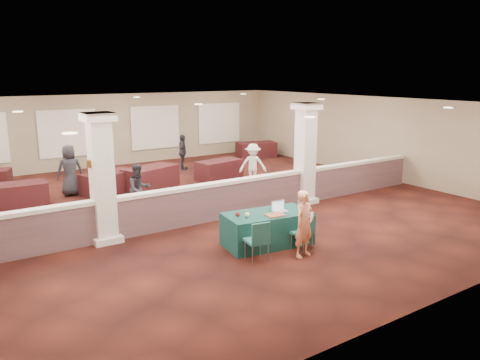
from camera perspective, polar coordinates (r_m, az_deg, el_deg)
ground at (r=14.87m, az=-4.86°, el=-3.15°), size 16.00×16.00×0.00m
wall_back at (r=21.81m, az=-15.15°, el=5.89°), size 16.00×0.04×3.20m
wall_front at (r=8.57m, az=21.69°, el=-5.05°), size 16.00×0.04×3.20m
wall_right at (r=19.58m, az=16.12°, el=5.07°), size 0.04×16.00×3.20m
ceiling at (r=14.32m, az=-5.11°, el=9.25°), size 16.00×16.00×0.02m
partition_wall at (r=13.47m, az=-1.83°, el=-2.32°), size 15.60×0.28×1.10m
column_left at (r=11.81m, az=-16.48°, el=0.31°), size 0.72×0.72×3.20m
column_right at (r=14.99m, az=7.96°, el=3.32°), size 0.72×0.72×3.20m
sconce_left at (r=11.67m, az=-17.90°, el=1.88°), size 0.12×0.12×0.18m
sconce_right at (r=11.82m, az=-15.30°, el=2.20°), size 0.12×0.12×0.18m
near_table at (r=11.47m, az=3.34°, el=-5.95°), size 2.22×1.32×0.81m
conf_chair_main at (r=11.15m, az=7.93°, el=-6.05°), size 0.51×0.52×0.86m
conf_chair_side at (r=10.39m, az=2.26°, el=-7.09°), size 0.54×0.54×0.94m
woman at (r=10.72m, az=7.85°, el=-5.33°), size 0.61×0.46×1.54m
far_table_front_left at (r=16.12m, az=-25.73°, el=-1.74°), size 1.93×1.05×0.76m
far_table_front_center at (r=17.24m, az=-10.83°, el=0.28°), size 2.18×1.57×0.80m
far_table_front_right at (r=18.52m, az=-2.56°, el=1.28°), size 1.97×1.25×0.74m
far_table_back_center at (r=16.94m, az=-15.71°, el=-0.30°), size 2.03×1.46×0.75m
far_table_back_right at (r=23.21m, az=2.00°, el=3.69°), size 2.04×1.35×0.76m
attendee_a at (r=14.07m, az=-12.19°, el=-1.11°), size 0.77×0.48×1.53m
attendee_b at (r=17.38m, az=1.58°, el=1.89°), size 1.09×0.88×1.56m
attendee_c at (r=20.38m, az=-7.01°, el=3.39°), size 0.87×0.97×1.52m
attendee_d at (r=16.91m, az=-20.02°, el=1.11°), size 0.89×0.53×1.74m
laptop_base at (r=11.45m, az=4.95°, el=-3.83°), size 0.39×0.30×0.02m
laptop_screen at (r=11.52m, az=4.64°, el=-3.04°), size 0.36×0.06×0.24m
screen_glow at (r=11.52m, az=4.66°, el=-3.13°), size 0.33×0.05×0.21m
knitting at (r=11.13m, az=4.31°, el=-4.27°), size 0.48×0.39×0.03m
yarn_cream at (r=10.96m, az=0.87°, el=-4.28°), size 0.12×0.12×0.12m
yarn_red at (r=11.03m, az=-0.29°, el=-4.19°), size 0.11×0.11×0.11m
yarn_grey at (r=11.21m, az=0.82°, el=-3.89°), size 0.11×0.11×0.11m
scissors at (r=11.44m, az=7.27°, el=-3.92°), size 0.14×0.05×0.01m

